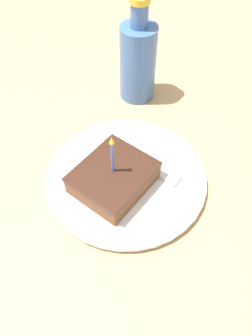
# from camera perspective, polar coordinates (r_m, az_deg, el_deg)

# --- Properties ---
(ground_plane) EXTENTS (2.40, 2.40, 0.04)m
(ground_plane) POSITION_cam_1_polar(r_m,az_deg,el_deg) (0.60, -2.93, -4.26)
(ground_plane) COLOR tan
(ground_plane) RESTS_ON ground
(plate) EXTENTS (0.28, 0.28, 0.02)m
(plate) POSITION_cam_1_polar(r_m,az_deg,el_deg) (0.58, 0.00, -1.61)
(plate) COLOR silver
(plate) RESTS_ON ground_plane
(cake_slice) EXTENTS (0.11, 0.13, 0.12)m
(cake_slice) POSITION_cam_1_polar(r_m,az_deg,el_deg) (0.55, -1.96, -1.41)
(cake_slice) COLOR brown
(cake_slice) RESTS_ON plate
(fork) EXTENTS (0.18, 0.03, 0.00)m
(fork) POSITION_cam_1_polar(r_m,az_deg,el_deg) (0.60, 2.83, 1.32)
(fork) COLOR silver
(fork) RESTS_ON plate
(bottle) EXTENTS (0.08, 0.08, 0.22)m
(bottle) POSITION_cam_1_polar(r_m,az_deg,el_deg) (0.71, 2.08, 18.25)
(bottle) COLOR #3F66A5
(bottle) RESTS_ON ground_plane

